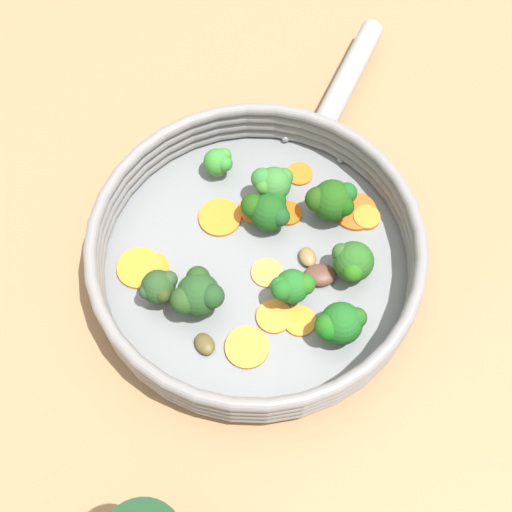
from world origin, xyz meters
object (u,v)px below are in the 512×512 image
carrot_slice_10 (247,347)px  broccoli_floret_4 (291,287)px  broccoli_floret_6 (219,162)px  carrot_slice_3 (267,273)px  carrot_slice_9 (153,268)px  carrot_slice_6 (220,217)px  carrot_slice_7 (367,217)px  carrot_slice_8 (139,265)px  broccoli_floret_1 (272,183)px  carrot_slice_11 (355,211)px  broccoli_floret_2 (198,294)px  mushroom_piece_1 (320,275)px  broccoli_floret_5 (159,287)px  carrot_slice_1 (254,210)px  broccoli_floret_3 (332,200)px  broccoli_floret_7 (352,262)px  carrot_slice_4 (274,317)px  carrot_slice_5 (288,213)px  broccoli_floret_8 (268,210)px  mushroom_piece_0 (205,344)px  skillet (256,265)px  carrot_slice_2 (299,174)px  broccoli_floret_0 (339,324)px  carrot_slice_0 (300,321)px  mushroom_piece_2 (308,259)px

carrot_slice_10 → broccoli_floret_4: broccoli_floret_4 is taller
broccoli_floret_6 → carrot_slice_10: bearing=-174.9°
carrot_slice_3 → carrot_slice_9: 0.12m
carrot_slice_6 → carrot_slice_7: carrot_slice_7 is taller
carrot_slice_8 → broccoli_floret_1: (0.07, -0.15, 0.03)m
carrot_slice_11 → broccoli_floret_6: broccoli_floret_6 is taller
broccoli_floret_2 → mushroom_piece_1: broccoli_floret_2 is taller
carrot_slice_10 → broccoli_floret_5: (0.06, 0.08, 0.02)m
carrot_slice_1 → carrot_slice_6: bearing=100.4°
broccoli_floret_3 → broccoli_floret_7: size_ratio=1.21×
broccoli_floret_5 → carrot_slice_8: bearing=31.9°
carrot_slice_8 → broccoli_floret_6: broccoli_floret_6 is taller
carrot_slice_4 → carrot_slice_11: bearing=-39.9°
carrot_slice_5 → broccoli_floret_8: bearing=108.2°
carrot_slice_9 → broccoli_floret_1: broccoli_floret_1 is taller
mushroom_piece_0 → carrot_slice_11: bearing=-49.8°
carrot_slice_1 → carrot_slice_3: carrot_slice_1 is taller
carrot_slice_5 → carrot_slice_9: carrot_slice_5 is taller
skillet → mushroom_piece_0: size_ratio=13.37×
carrot_slice_1 → carrot_slice_2: bearing=-51.3°
carrot_slice_9 → carrot_slice_10: (-0.09, -0.09, 0.00)m
carrot_slice_7 → skillet: bearing=110.0°
carrot_slice_9 → broccoli_floret_0: (-0.09, -0.19, 0.03)m
carrot_slice_5 → mushroom_piece_0: bearing=146.5°
carrot_slice_9 → mushroom_piece_0: 0.10m
carrot_slice_2 → carrot_slice_8: same height
carrot_slice_5 → broccoli_floret_6: 0.10m
broccoli_floret_1 → broccoli_floret_5: bearing=132.5°
carrot_slice_0 → carrot_slice_6: size_ratio=0.71×
carrot_slice_5 → broccoli_floret_8: (-0.01, 0.02, 0.02)m
carrot_slice_7 → carrot_slice_9: (-0.05, 0.23, -0.00)m
mushroom_piece_1 → broccoli_floret_5: bearing=94.3°
carrot_slice_2 → carrot_slice_11: size_ratio=0.63×
carrot_slice_10 → broccoli_floret_6: broccoli_floret_6 is taller
carrot_slice_7 → broccoli_floret_3: broccoli_floret_3 is taller
carrot_slice_9 → mushroom_piece_2: (-0.00, -0.16, 0.00)m
mushroom_piece_2 → carrot_slice_1: bearing=39.5°
skillet → carrot_slice_6: (0.06, 0.04, 0.01)m
broccoli_floret_6 → mushroom_piece_1: 0.17m
carrot_slice_1 → carrot_slice_9: (-0.06, 0.11, -0.00)m
carrot_slice_6 → broccoli_floret_0: size_ratio=0.89×
carrot_slice_4 → mushroom_piece_1: (0.04, -0.05, 0.00)m
broccoli_floret_3 → mushroom_piece_2: (-0.06, 0.03, -0.03)m
broccoli_floret_4 → mushroom_piece_1: broccoli_floret_4 is taller
carrot_slice_10 → broccoli_floret_0: broccoli_floret_0 is taller
carrot_slice_7 → broccoli_floret_6: bearing=65.8°
carrot_slice_9 → broccoli_floret_5: bearing=-165.1°
broccoli_floret_8 → broccoli_floret_2: bearing=141.0°
skillet → broccoli_floret_5: (-0.03, 0.10, 0.03)m
carrot_slice_5 → broccoli_floret_4: broccoli_floret_4 is taller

